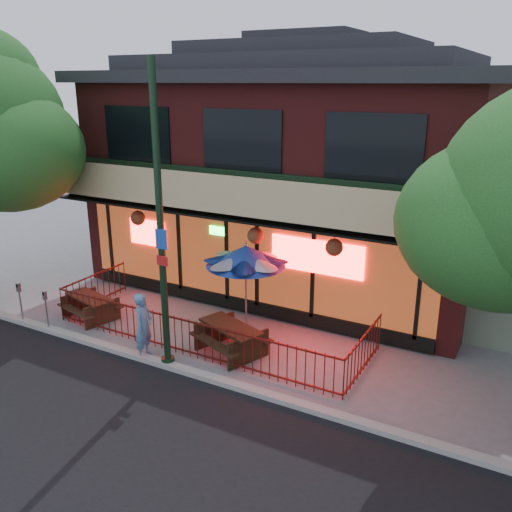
{
  "coord_description": "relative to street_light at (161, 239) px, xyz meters",
  "views": [
    {
      "loc": [
        7.44,
        -9.51,
        6.5
      ],
      "look_at": [
        1.09,
        2.0,
        2.24
      ],
      "focal_mm": 38.0,
      "sensor_mm": 36.0,
      "label": 1
    }
  ],
  "objects": [
    {
      "name": "ground",
      "position": [
        -0.0,
        0.4,
        -3.15
      ],
      "size": [
        80.0,
        80.0,
        0.0
      ],
      "primitive_type": "plane",
      "color": "gray",
      "rests_on": "ground"
    },
    {
      "name": "curb",
      "position": [
        -0.0,
        -0.1,
        -3.09
      ],
      "size": [
        80.0,
        0.25,
        0.12
      ],
      "primitive_type": "cube",
      "color": "#999993",
      "rests_on": "ground"
    },
    {
      "name": "restaurant_building",
      "position": [
        -0.0,
        7.51,
        0.98
      ],
      "size": [
        12.96,
        9.49,
        8.05
      ],
      "color": "maroon",
      "rests_on": "ground"
    },
    {
      "name": "patio_fence",
      "position": [
        -0.0,
        0.91,
        -2.52
      ],
      "size": [
        8.44,
        2.62,
        1.0
      ],
      "color": "#4E1510",
      "rests_on": "ground"
    },
    {
      "name": "street_light",
      "position": [
        0.0,
        0.0,
        0.0
      ],
      "size": [
        0.43,
        0.32,
        7.0
      ],
      "color": "black",
      "rests_on": "ground"
    },
    {
      "name": "picnic_table_left",
      "position": [
        -3.6,
        1.1,
        -2.71
      ],
      "size": [
        1.8,
        1.53,
        0.67
      ],
      "color": "#402317",
      "rests_on": "ground"
    },
    {
      "name": "picnic_table_right",
      "position": [
        1.0,
        1.26,
        -2.66
      ],
      "size": [
        2.1,
        1.86,
        0.75
      ],
      "color": "black",
      "rests_on": "ground"
    },
    {
      "name": "patio_umbrella",
      "position": [
        0.6,
        2.73,
        -1.07
      ],
      "size": [
        2.13,
        2.13,
        2.44
      ],
      "color": "gray",
      "rests_on": "ground"
    },
    {
      "name": "pedestrian",
      "position": [
        -0.73,
        0.05,
        -2.31
      ],
      "size": [
        0.52,
        0.68,
        1.68
      ],
      "primitive_type": "imported",
      "rotation": [
        0.0,
        0.0,
        1.78
      ],
      "color": "#537FA7",
      "rests_on": "ground"
    },
    {
      "name": "parking_meter_near",
      "position": [
        -4.0,
        -0.08,
        -2.36
      ],
      "size": [
        0.11,
        0.1,
        1.16
      ],
      "color": "gray",
      "rests_on": "ground"
    },
    {
      "name": "parking_meter_far",
      "position": [
        -5.04,
        -0.08,
        -2.34
      ],
      "size": [
        0.11,
        0.1,
        1.2
      ],
      "color": "gray",
      "rests_on": "ground"
    }
  ]
}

